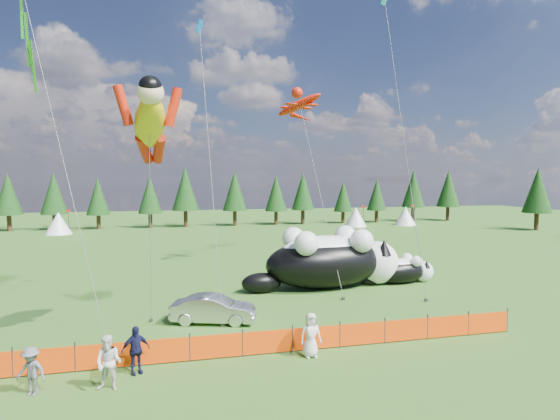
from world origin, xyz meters
name	(u,v)px	position (x,y,z in m)	size (l,w,h in m)	color
ground	(255,329)	(0.00, 0.00, 0.00)	(160.00, 160.00, 0.00)	black
safety_fence	(268,342)	(0.00, -3.00, 0.50)	(22.06, 0.06, 1.10)	#262626
tree_line	(201,199)	(0.00, 45.00, 4.00)	(90.00, 4.00, 8.00)	black
festival_tents	(283,218)	(11.00, 40.00, 1.40)	(50.00, 3.20, 2.80)	white
cat_large	(332,259)	(6.16, 6.60, 1.81)	(10.54, 4.29, 3.81)	black
cat_small	(402,270)	(11.06, 6.60, 0.89)	(5.20, 1.98, 1.88)	black
car	(214,309)	(-1.76, 1.34, 0.66)	(1.40, 4.02, 1.32)	silver
spectator_b	(109,363)	(-5.63, -4.67, 0.91)	(0.88, 0.52, 1.81)	silver
spectator_c	(135,350)	(-4.90, -3.60, 0.86)	(1.00, 0.51, 1.71)	#121333
spectator_d	(31,371)	(-7.99, -4.45, 0.78)	(1.00, 0.52, 1.55)	#5D5D62
spectator_e	(311,335)	(1.57, -3.60, 0.86)	(0.84, 0.55, 1.72)	silver
superhero_kite	(150,124)	(-4.43, -0.46, 9.16)	(4.17, 4.89, 11.12)	gold
gecko_kite	(299,105)	(6.13, 14.36, 12.76)	(6.09, 13.74, 16.56)	red
diamond_kite_a	(201,42)	(-2.02, 4.95, 14.24)	(1.05, 5.10, 16.02)	blue
diamond_kite_b	(387,14)	(10.68, 8.64, 18.09)	(1.08, 7.21, 20.43)	#0B8D83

